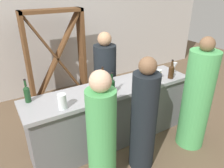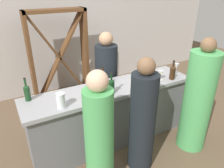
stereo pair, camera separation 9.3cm
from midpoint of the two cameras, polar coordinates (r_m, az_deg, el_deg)
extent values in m
plane|color=brown|center=(3.44, -0.80, -14.53)|extent=(12.00, 12.00, 0.00)
cube|color=#BCB7B2|center=(4.74, -14.90, 14.80)|extent=(8.00, 0.10, 2.80)
cube|color=slate|center=(3.18, -0.85, -8.62)|extent=(2.34, 0.49, 0.85)
cube|color=#99999E|center=(2.95, -0.91, -1.32)|extent=(2.42, 0.57, 0.05)
cube|color=brown|center=(4.18, -22.01, 5.21)|extent=(0.06, 0.28, 1.79)
cube|color=brown|center=(4.44, -8.54, 7.93)|extent=(0.06, 0.28, 1.79)
cube|color=brown|center=(4.10, -16.51, 18.12)|extent=(1.12, 0.28, 0.06)
cube|color=brown|center=(4.62, -13.89, -3.51)|extent=(1.12, 0.28, 0.06)
cube|color=brown|center=(4.28, -15.09, 6.65)|extent=(1.03, 0.20, 1.68)
cube|color=brown|center=(4.28, -15.09, 6.65)|extent=(1.03, 0.20, 1.68)
cylinder|color=#193D1E|center=(2.76, -22.43, -2.78)|extent=(0.07, 0.07, 0.18)
cone|color=#193D1E|center=(2.71, -22.79, -0.82)|extent=(0.07, 0.07, 0.03)
cylinder|color=#193D1E|center=(2.69, -22.98, 0.22)|extent=(0.03, 0.03, 0.07)
cylinder|color=black|center=(2.68, -23.13, 1.05)|extent=(0.03, 0.03, 0.01)
cylinder|color=#331E0F|center=(2.89, -3.39, 0.56)|extent=(0.08, 0.08, 0.18)
cone|color=#331E0F|center=(2.84, -3.45, 2.56)|extent=(0.08, 0.08, 0.04)
cylinder|color=#331E0F|center=(2.82, -3.48, 3.61)|extent=(0.03, 0.03, 0.08)
cylinder|color=black|center=(2.80, -3.50, 4.45)|extent=(0.03, 0.03, 0.01)
cylinder|color=black|center=(2.74, -1.00, -0.90)|extent=(0.08, 0.08, 0.17)
cone|color=black|center=(2.70, -1.02, 1.04)|extent=(0.08, 0.08, 0.03)
cylinder|color=black|center=(2.68, -1.03, 2.06)|extent=(0.03, 0.03, 0.07)
cylinder|color=black|center=(2.66, -1.04, 2.89)|extent=(0.03, 0.03, 0.01)
cylinder|color=#331E0F|center=(3.30, 14.62, 2.89)|extent=(0.08, 0.08, 0.17)
cone|color=#331E0F|center=(3.26, 14.82, 4.54)|extent=(0.08, 0.08, 0.03)
cylinder|color=#331E0F|center=(3.24, 14.92, 5.41)|extent=(0.03, 0.03, 0.07)
cylinder|color=black|center=(3.23, 15.00, 6.10)|extent=(0.03, 0.03, 0.01)
cylinder|color=white|center=(3.25, 11.52, 1.31)|extent=(0.07, 0.07, 0.00)
cylinder|color=white|center=(3.24, 11.59, 1.97)|extent=(0.01, 0.01, 0.08)
cone|color=white|center=(3.21, 11.70, 3.15)|extent=(0.07, 0.07, 0.07)
cone|color=beige|center=(3.22, 11.67, 2.84)|extent=(0.06, 0.06, 0.03)
cylinder|color=white|center=(3.54, 15.39, 2.91)|extent=(0.06, 0.06, 0.00)
cylinder|color=white|center=(3.52, 15.47, 3.56)|extent=(0.01, 0.01, 0.08)
cone|color=white|center=(3.49, 15.62, 4.83)|extent=(0.06, 0.06, 0.08)
cylinder|color=white|center=(3.30, 6.83, 1.99)|extent=(0.06, 0.06, 0.00)
cylinder|color=white|center=(3.28, 6.86, 2.56)|extent=(0.01, 0.01, 0.07)
cone|color=white|center=(3.26, 6.92, 3.68)|extent=(0.07, 0.07, 0.07)
cylinder|color=silver|center=(2.49, -14.12, -4.52)|extent=(0.10, 0.10, 0.18)
cylinder|color=#4CA559|center=(3.19, 20.68, -4.24)|extent=(0.46, 0.46, 1.43)
sphere|color=brown|center=(2.90, 23.11, 9.71)|extent=(0.19, 0.19, 0.19)
cylinder|color=black|center=(2.69, 7.34, -10.16)|extent=(0.40, 0.40, 1.30)
sphere|color=brown|center=(2.34, 8.33, 4.78)|extent=(0.20, 0.20, 0.20)
cylinder|color=#4CA559|center=(2.43, -3.85, -15.11)|extent=(0.39, 0.39, 1.26)
sphere|color=#D8AD8C|center=(2.03, -4.44, 0.73)|extent=(0.22, 0.22, 0.22)
cylinder|color=black|center=(3.59, -2.55, -0.10)|extent=(0.36, 0.36, 1.33)
sphere|color=tan|center=(3.33, -2.81, 11.82)|extent=(0.22, 0.22, 0.22)
camera|label=1|loc=(0.05, -90.92, -0.43)|focal=34.49mm
camera|label=2|loc=(0.05, 89.08, 0.43)|focal=34.49mm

